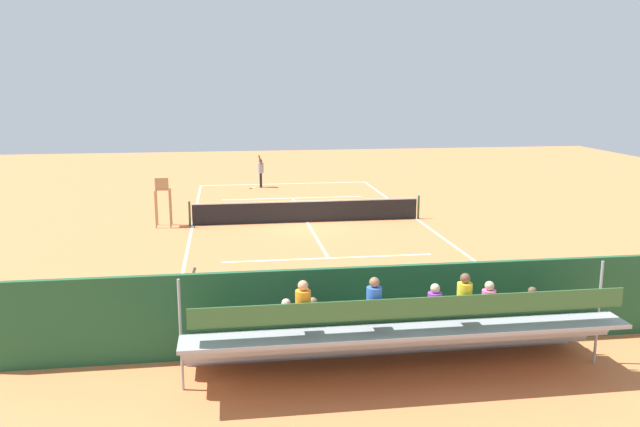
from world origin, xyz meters
The scene contains 13 objects.
ground_plane centered at (0.00, 0.00, 0.00)m, with size 60.00×60.00×0.00m, color #D17542.
court_line_markings centered at (0.00, -0.04, 0.00)m, with size 10.10×22.20×0.01m.
tennis_net centered at (0.00, 0.00, 0.50)m, with size 10.30×0.10×1.07m.
backdrop_wall centered at (0.00, 14.00, 1.00)m, with size 18.00×0.16×2.00m, color #235633.
bleacher_stand centered at (0.00, 15.36, 0.95)m, with size 9.06×2.40×2.48m.
umpire_chair centered at (6.20, 0.00, 1.31)m, with size 0.67×0.67×2.14m.
courtside_bench centered at (-3.02, 13.27, 0.56)m, with size 1.80×0.40×0.93m.
equipment_bag centered at (-0.99, 13.40, 0.18)m, with size 0.90×0.36×0.36m, color #B22D2D.
tennis_player centered at (1.48, -9.90, 1.02)m, with size 0.40×0.55×1.93m.
tennis_racket centered at (1.92, -9.62, 0.01)m, with size 0.51×0.52×0.03m.
tennis_ball_near centered at (3.08, -7.58, 0.03)m, with size 0.07×0.07×0.07m, color #CCDB33.
tennis_ball_far centered at (-0.93, -8.78, 0.03)m, with size 0.07×0.07×0.07m, color #CCDB33.
line_judge centered at (4.32, 13.39, 1.02)m, with size 0.43×0.55×1.93m.
Camera 1 is at (3.52, 28.06, 6.19)m, focal length 36.65 mm.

